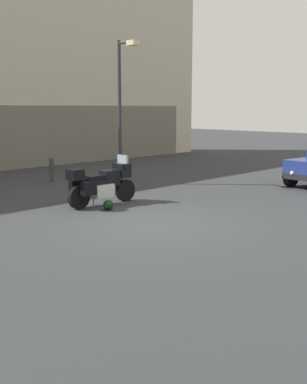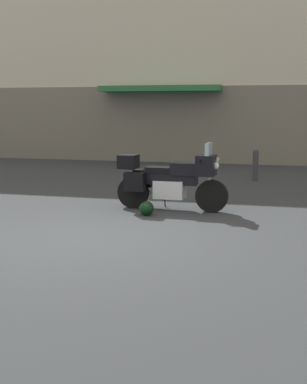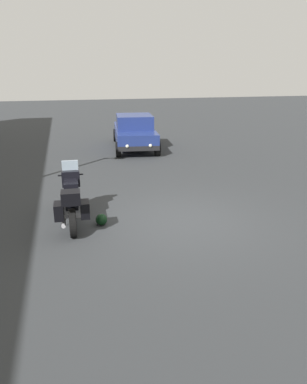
{
  "view_description": "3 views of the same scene",
  "coord_description": "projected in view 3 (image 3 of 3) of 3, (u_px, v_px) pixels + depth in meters",
  "views": [
    {
      "loc": [
        -7.58,
        -7.64,
        2.69
      ],
      "look_at": [
        0.57,
        0.5,
        0.63
      ],
      "focal_mm": 44.15,
      "sensor_mm": 36.0,
      "label": 1
    },
    {
      "loc": [
        2.78,
        -7.32,
        2.04
      ],
      "look_at": [
        0.64,
        1.06,
        0.61
      ],
      "focal_mm": 47.98,
      "sensor_mm": 36.0,
      "label": 2
    },
    {
      "loc": [
        -7.55,
        2.62,
        3.48
      ],
      "look_at": [
        0.65,
        0.54,
        0.6
      ],
      "focal_mm": 33.2,
      "sensor_mm": 36.0,
      "label": 3
    }
  ],
  "objects": [
    {
      "name": "ground_plane",
      "position": [
        182.0,
        222.0,
        8.66
      ],
      "size": [
        80.0,
        80.0,
        0.0
      ],
      "primitive_type": "plane",
      "color": "#2D3033"
    },
    {
      "name": "motorcycle",
      "position": [
        72.0,
        199.0,
        8.4
      ],
      "size": [
        2.26,
        0.77,
        1.36
      ],
      "rotation": [
        0.0,
        0.0,
        -0.03
      ],
      "color": "black",
      "rests_on": "ground"
    },
    {
      "name": "helmet",
      "position": [
        101.0,
        220.0,
        8.43
      ],
      "size": [
        0.28,
        0.28,
        0.28
      ],
      "primitive_type": "sphere",
      "color": "black",
      "rests_on": "ground"
    },
    {
      "name": "car_sedan_far",
      "position": [
        134.0,
        131.0,
        16.73
      ],
      "size": [
        4.71,
        2.37,
        1.56
      ],
      "rotation": [
        0.0,
        0.0,
        3.03
      ],
      "color": "navy",
      "rests_on": "ground"
    }
  ]
}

